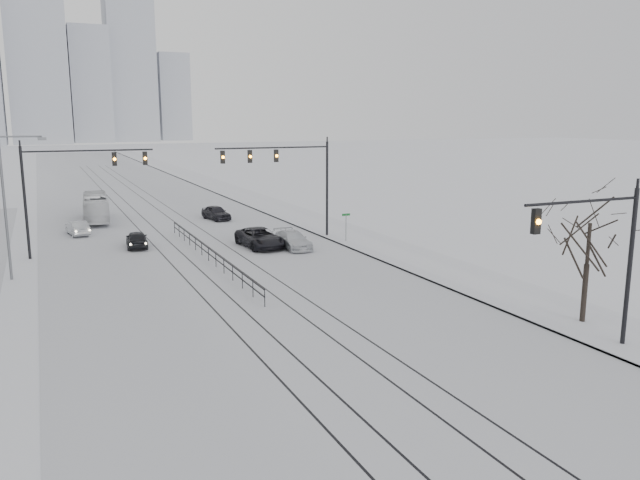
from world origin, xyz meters
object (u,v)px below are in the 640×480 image
at_px(sedan_sb_inner, 137,239).
at_px(bare_tree, 589,234).
at_px(sedan_sb_outer, 77,228).
at_px(sedan_nb_front, 260,238).
at_px(sedan_nb_right, 293,240).
at_px(traffic_mast_near, 604,248).
at_px(box_truck, 96,208).
at_px(sedan_nb_far, 216,213).

bearing_deg(sedan_sb_inner, bare_tree, 127.02).
relative_size(sedan_sb_outer, sedan_nb_front, 0.71).
xyz_separation_m(sedan_sb_inner, sedan_nb_right, (10.95, -5.26, 0.00)).
relative_size(bare_tree, sedan_nb_right, 1.34).
distance_m(traffic_mast_near, sedan_nb_right, 26.17).
distance_m(traffic_mast_near, box_truck, 48.71).
bearing_deg(sedan_sb_outer, sedan_nb_front, 128.89).
bearing_deg(sedan_sb_outer, box_truck, -115.59).
relative_size(sedan_sb_inner, sedan_nb_far, 0.94).
height_order(sedan_sb_inner, sedan_nb_front, sedan_nb_front).
relative_size(bare_tree, box_truck, 0.64).
bearing_deg(box_truck, bare_tree, 117.75).
height_order(sedan_sb_outer, sedan_nb_right, sedan_nb_right).
bearing_deg(sedan_sb_outer, sedan_nb_right, 130.00).
relative_size(sedan_sb_outer, sedan_nb_right, 0.84).
distance_m(sedan_sb_outer, sedan_nb_right, 19.66).
relative_size(traffic_mast_near, sedan_nb_far, 1.70).
xyz_separation_m(sedan_sb_inner, box_truck, (-1.76, 14.87, 0.67)).
bearing_deg(box_truck, sedan_nb_front, 123.31).
distance_m(sedan_nb_right, box_truck, 23.82).
xyz_separation_m(traffic_mast_near, box_truck, (-16.46, 45.73, -3.23)).
distance_m(sedan_sb_outer, box_truck, 7.61).
relative_size(sedan_nb_far, box_truck, 0.43).
relative_size(sedan_nb_right, sedan_nb_far, 1.11).
distance_m(sedan_sb_outer, sedan_nb_front, 17.03).
bearing_deg(traffic_mast_near, sedan_nb_far, 97.53).
xyz_separation_m(sedan_sb_outer, sedan_nb_front, (12.66, -11.39, 0.12)).
bearing_deg(bare_tree, sedan_nb_far, 101.56).
height_order(bare_tree, sedan_sb_outer, bare_tree).
bearing_deg(sedan_nb_far, sedan_nb_right, -94.77).
bearing_deg(bare_tree, box_truck, 113.83).
xyz_separation_m(sedan_nb_front, sedan_nb_right, (2.20, -1.47, -0.09)).
distance_m(sedan_sb_inner, sedan_nb_right, 12.15).
distance_m(bare_tree, sedan_nb_far, 39.75).
bearing_deg(bare_tree, traffic_mast_near, -128.76).
relative_size(sedan_sb_inner, sedan_nb_front, 0.72).
xyz_separation_m(bare_tree, sedan_sb_outer, (-21.02, 35.46, -3.86)).
xyz_separation_m(sedan_sb_inner, sedan_nb_front, (8.75, -3.79, 0.09)).
distance_m(traffic_mast_near, bare_tree, 3.85).
bearing_deg(sedan_nb_right, traffic_mast_near, -81.94).
height_order(bare_tree, box_truck, bare_tree).
xyz_separation_m(sedan_sb_inner, sedan_sb_outer, (-3.91, 7.60, -0.03)).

